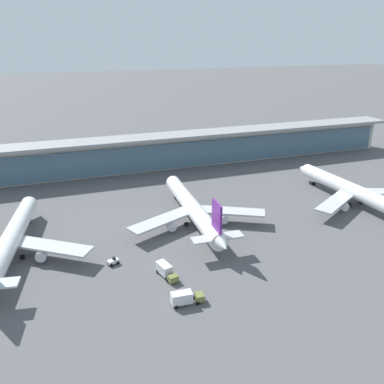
% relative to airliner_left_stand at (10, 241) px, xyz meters
% --- Properties ---
extents(ground_plane, '(1200.00, 1200.00, 0.00)m').
position_rel_airliner_left_stand_xyz_m(ground_plane, '(54.87, -6.73, -4.77)').
color(ground_plane, '#515154').
extents(airliner_left_stand, '(43.19, 56.72, 15.14)m').
position_rel_airliner_left_stand_xyz_m(airliner_left_stand, '(0.00, 0.00, 0.00)').
color(airliner_left_stand, white).
rests_on(airliner_left_stand, ground).
extents(airliner_centre_stand, '(43.73, 56.81, 15.14)m').
position_rel_airliner_left_stand_xyz_m(airliner_centre_stand, '(52.41, 3.79, 0.00)').
color(airliner_centre_stand, white).
rests_on(airliner_centre_stand, ground).
extents(airliner_right_stand, '(43.59, 56.89, 15.14)m').
position_rel_airliner_left_stand_xyz_m(airliner_right_stand, '(110.10, -0.17, 0.00)').
color(airliner_right_stand, white).
rests_on(airliner_right_stand, ground).
extents(service_truck_near_nose_olive, '(4.16, 7.65, 3.10)m').
position_rel_airliner_left_stand_xyz_m(service_truck_near_nose_olive, '(36.18, -22.15, -3.08)').
color(service_truck_near_nose_olive, olive).
rests_on(service_truck_near_nose_olive, ground).
extents(service_truck_under_wing_olive, '(7.41, 2.70, 3.10)m').
position_rel_airliner_left_stand_xyz_m(service_truck_under_wing_olive, '(37.31, -33.96, -3.08)').
color(service_truck_under_wing_olive, olive).
rests_on(service_truck_under_wing_olive, ground).
extents(service_truck_mid_apron_white, '(3.27, 2.56, 2.05)m').
position_rel_airliner_left_stand_xyz_m(service_truck_mid_apron_white, '(24.81, -12.48, -3.89)').
color(service_truck_mid_apron_white, silver).
rests_on(service_truck_mid_apron_white, ground).
extents(terminal_building, '(234.09, 12.80, 15.20)m').
position_rel_airliner_left_stand_xyz_m(terminal_building, '(54.87, 60.66, 3.10)').
color(terminal_building, beige).
rests_on(terminal_building, ground).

